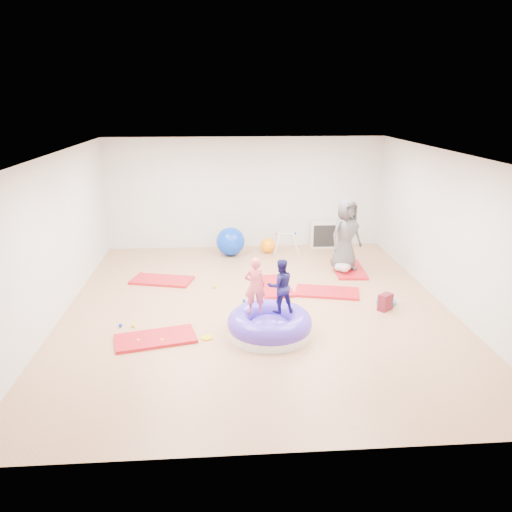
{
  "coord_description": "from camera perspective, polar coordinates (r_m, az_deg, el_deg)",
  "views": [
    {
      "loc": [
        -0.65,
        -8.51,
        3.7
      ],
      "look_at": [
        0.0,
        0.3,
        0.9
      ],
      "focal_mm": 35.0,
      "sensor_mm": 36.0,
      "label": 1
    }
  ],
  "objects": [
    {
      "name": "gym_mat_rear_right",
      "position": [
        11.4,
        10.53,
        -1.51
      ],
      "size": [
        0.74,
        1.33,
        0.05
      ],
      "primitive_type": "cube",
      "rotation": [
        0.0,
        0.0,
        1.5
      ],
      "color": "red",
      "rests_on": "ground"
    },
    {
      "name": "exercise_ball_orange",
      "position": [
        12.46,
        1.35,
        1.22
      ],
      "size": [
        0.38,
        0.38,
        0.38
      ],
      "primitive_type": "sphere",
      "color": "orange",
      "rests_on": "ground"
    },
    {
      "name": "gym_mat_center_back",
      "position": [
        10.23,
        2.0,
        -3.46
      ],
      "size": [
        0.76,
        1.31,
        0.05
      ],
      "primitive_type": "cube",
      "rotation": [
        0.0,
        0.0,
        1.69
      ],
      "color": "red",
      "rests_on": "ground"
    },
    {
      "name": "balance_disc",
      "position": [
        9.74,
        14.64,
        -5.09
      ],
      "size": [
        0.36,
        0.36,
        0.08
      ],
      "primitive_type": "cylinder",
      "color": "teal",
      "rests_on": "ground"
    },
    {
      "name": "gym_mat_front_left",
      "position": [
        8.25,
        -11.41,
        -9.24
      ],
      "size": [
        1.38,
        0.91,
        0.05
      ],
      "primitive_type": "cube",
      "rotation": [
        0.0,
        0.0,
        0.24
      ],
      "color": "red",
      "rests_on": "ground"
    },
    {
      "name": "inflatable_cushion",
      "position": [
        8.21,
        1.55,
        -7.88
      ],
      "size": [
        1.39,
        1.39,
        0.44
      ],
      "rotation": [
        0.0,
        0.0,
        -0.35
      ],
      "color": "white",
      "rests_on": "ground"
    },
    {
      "name": "backpack",
      "position": [
        9.42,
        14.56,
        -5.12
      ],
      "size": [
        0.31,
        0.3,
        0.31
      ],
      "primitive_type": "cube",
      "rotation": [
        0.0,
        0.0,
        0.67
      ],
      "color": "#B31F38",
      "rests_on": "ground"
    },
    {
      "name": "yellow_toy",
      "position": [
        8.18,
        -5.65,
        -9.29
      ],
      "size": [
        0.18,
        0.18,
        0.03
      ],
      "primitive_type": "cylinder",
      "color": "yellow",
      "rests_on": "ground"
    },
    {
      "name": "adult_caregiver",
      "position": [
        11.09,
        10.23,
        2.41
      ],
      "size": [
        0.92,
        0.8,
        1.59
      ],
      "primitive_type": "imported",
      "rotation": [
        0.0,
        0.0,
        0.47
      ],
      "color": "#4A494A",
      "rests_on": "gym_mat_rear_right"
    },
    {
      "name": "gym_mat_mid_left",
      "position": [
        10.74,
        -10.71,
        -2.73
      ],
      "size": [
        1.38,
        0.92,
        0.05
      ],
      "primitive_type": "cube",
      "rotation": [
        0.0,
        0.0,
        -0.25
      ],
      "color": "red",
      "rests_on": "ground"
    },
    {
      "name": "child_navy",
      "position": [
        8.06,
        2.82,
        -3.1
      ],
      "size": [
        0.49,
        0.41,
        0.91
      ],
      "primitive_type": "imported",
      "rotation": [
        0.0,
        0.0,
        3.31
      ],
      "color": "navy",
      "rests_on": "inflatable_cushion"
    },
    {
      "name": "ball_pit_balls",
      "position": [
        9.41,
        -3.94,
        -5.39
      ],
      "size": [
        4.79,
        3.44,
        0.07
      ],
      "color": "yellow",
      "rests_on": "ground"
    },
    {
      "name": "infant_play_gym",
      "position": [
        12.48,
        3.39,
        1.9
      ],
      "size": [
        0.65,
        0.61,
        0.49
      ],
      "rotation": [
        0.0,
        0.0,
        0.05
      ],
      "color": "silver",
      "rests_on": "ground"
    },
    {
      "name": "exercise_ball_blue",
      "position": [
        12.23,
        -2.94,
        1.67
      ],
      "size": [
        0.7,
        0.7,
        0.7
      ],
      "primitive_type": "sphere",
      "color": "#0A39CF",
      "rests_on": "ground"
    },
    {
      "name": "infant",
      "position": [
        11.08,
        9.95,
        -1.28
      ],
      "size": [
        0.37,
        0.38,
        0.22
      ],
      "color": "#A1B3C7",
      "rests_on": "gym_mat_rear_right"
    },
    {
      "name": "cube_shelf",
      "position": [
        13.03,
        7.68,
        2.44
      ],
      "size": [
        0.66,
        0.33,
        0.66
      ],
      "color": "silver",
      "rests_on": "ground"
    },
    {
      "name": "room",
      "position": [
        8.84,
        0.14,
        2.5
      ],
      "size": [
        7.01,
        8.01,
        2.81
      ],
      "color": "#AF785A",
      "rests_on": "ground"
    },
    {
      "name": "child_pink",
      "position": [
        8.01,
        -0.13,
        -3.07
      ],
      "size": [
        0.35,
        0.24,
        0.95
      ],
      "primitive_type": "imported",
      "rotation": [
        0.0,
        0.0,
        3.17
      ],
      "color": "#F45E69",
      "rests_on": "inflatable_cushion"
    },
    {
      "name": "gym_mat_right",
      "position": [
        10.02,
        8.13,
        -4.1
      ],
      "size": [
        1.35,
        0.9,
        0.05
      ],
      "primitive_type": "cube",
      "rotation": [
        0.0,
        0.0,
        -0.24
      ],
      "color": "red",
      "rests_on": "ground"
    }
  ]
}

